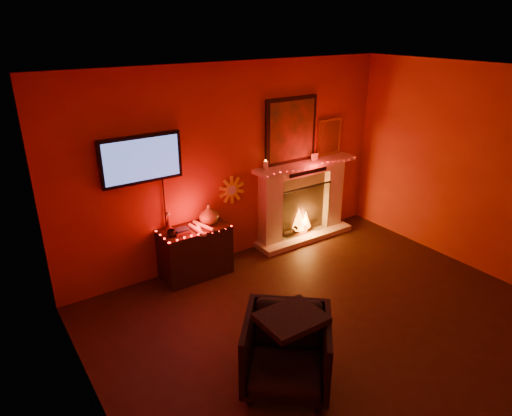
{
  "coord_description": "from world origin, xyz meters",
  "views": [
    {
      "loc": [
        -3.09,
        -2.6,
        3.17
      ],
      "look_at": [
        -0.17,
        1.7,
        1.02
      ],
      "focal_mm": 32.0,
      "sensor_mm": 36.0,
      "label": 1
    }
  ],
  "objects_px": {
    "fireplace": "(302,193)",
    "armchair": "(287,351)",
    "tv": "(141,160)",
    "sunburst_clock": "(232,190)",
    "console_table": "(196,249)"
  },
  "relations": [
    {
      "from": "sunburst_clock",
      "to": "console_table",
      "type": "relative_size",
      "value": 0.42
    },
    {
      "from": "tv",
      "to": "console_table",
      "type": "relative_size",
      "value": 1.29
    },
    {
      "from": "fireplace",
      "to": "sunburst_clock",
      "type": "bearing_deg",
      "value": 175.63
    },
    {
      "from": "tv",
      "to": "armchair",
      "type": "xyz_separation_m",
      "value": [
        0.32,
        -2.43,
        -1.28
      ]
    },
    {
      "from": "fireplace",
      "to": "armchair",
      "type": "height_order",
      "value": "fireplace"
    },
    {
      "from": "fireplace",
      "to": "armchair",
      "type": "bearing_deg",
      "value": -131.77
    },
    {
      "from": "fireplace",
      "to": "sunburst_clock",
      "type": "height_order",
      "value": "fireplace"
    },
    {
      "from": "tv",
      "to": "armchair",
      "type": "distance_m",
      "value": 2.77
    },
    {
      "from": "console_table",
      "to": "armchair",
      "type": "bearing_deg",
      "value": -95.73
    },
    {
      "from": "tv",
      "to": "sunburst_clock",
      "type": "height_order",
      "value": "tv"
    },
    {
      "from": "console_table",
      "to": "armchair",
      "type": "relative_size",
      "value": 1.2
    },
    {
      "from": "fireplace",
      "to": "console_table",
      "type": "xyz_separation_m",
      "value": [
        -1.89,
        -0.13,
        -0.34
      ]
    },
    {
      "from": "sunburst_clock",
      "to": "armchair",
      "type": "relative_size",
      "value": 0.5
    },
    {
      "from": "tv",
      "to": "sunburst_clock",
      "type": "bearing_deg",
      "value": 1.24
    },
    {
      "from": "tv",
      "to": "armchair",
      "type": "relative_size",
      "value": 1.55
    }
  ]
}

